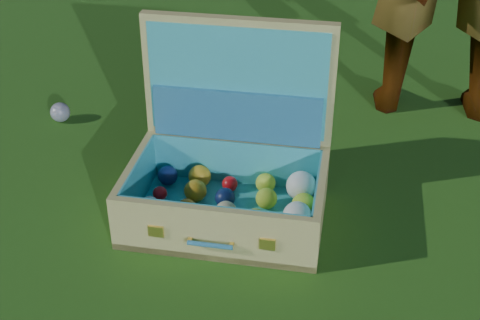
# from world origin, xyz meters

# --- Properties ---
(ground) EXTENTS (60.00, 60.00, 0.00)m
(ground) POSITION_xyz_m (0.00, 0.00, 0.00)
(ground) COLOR #215114
(ground) RESTS_ON ground
(stray_ball) EXTENTS (0.07, 0.07, 0.07)m
(stray_ball) POSITION_xyz_m (-0.71, 0.03, 0.03)
(stray_ball) COLOR #3E61A1
(stray_ball) RESTS_ON ground
(suitcase) EXTENTS (0.63, 0.56, 0.51)m
(suitcase) POSITION_xyz_m (0.06, -0.05, 0.14)
(suitcase) COLOR tan
(suitcase) RESTS_ON ground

